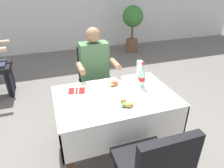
{
  "coord_description": "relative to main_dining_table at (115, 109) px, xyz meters",
  "views": [
    {
      "loc": [
        -0.57,
        -1.74,
        1.77
      ],
      "look_at": [
        0.03,
        0.01,
        0.8
      ],
      "focal_mm": 32.02,
      "sensor_mm": 36.0,
      "label": 1
    }
  ],
  "objects": [
    {
      "name": "main_dining_table",
      "position": [
        0.0,
        0.0,
        0.0
      ],
      "size": [
        1.21,
        0.81,
        0.72
      ],
      "color": "white",
      "rests_on": "ground"
    },
    {
      "name": "beer_glass_left",
      "position": [
        0.41,
        0.31,
        0.27
      ],
      "size": [
        0.07,
        0.07,
        0.21
      ],
      "color": "white",
      "rests_on": "main_dining_table"
    },
    {
      "name": "chair_near_camera_side",
      "position": [
        0.0,
        -0.8,
        0.0
      ],
      "size": [
        0.44,
        0.5,
        0.97
      ],
      "color": "black",
      "rests_on": "ground"
    },
    {
      "name": "plate_far_diner",
      "position": [
        0.06,
        0.21,
        0.18
      ],
      "size": [
        0.22,
        0.22,
        0.06
      ],
      "color": "white",
      "rests_on": "main_dining_table"
    },
    {
      "name": "plate_near_camera",
      "position": [
        0.04,
        -0.22,
        0.19
      ],
      "size": [
        0.26,
        0.26,
        0.06
      ],
      "color": "white",
      "rests_on": "main_dining_table"
    },
    {
      "name": "napkin_cutlery_set",
      "position": [
        -0.36,
        0.21,
        0.17
      ],
      "size": [
        0.19,
        0.2,
        0.01
      ],
      "color": "maroon",
      "rests_on": "main_dining_table"
    },
    {
      "name": "chair_far_diner_seat",
      "position": [
        0.0,
        0.8,
        0.0
      ],
      "size": [
        0.44,
        0.5,
        0.97
      ],
      "color": "black",
      "rests_on": "ground"
    },
    {
      "name": "ground_plane",
      "position": [
        -0.03,
        0.09,
        -0.55
      ],
      "size": [
        11.0,
        11.0,
        0.0
      ],
      "primitive_type": "plane",
      "color": "#66605B"
    },
    {
      "name": "seated_diner_far",
      "position": [
        -0.03,
        0.69,
        0.16
      ],
      "size": [
        0.5,
        0.46,
        1.26
      ],
      "color": "#282D42",
      "rests_on": "ground"
    },
    {
      "name": "cola_bottle_primary",
      "position": [
        0.34,
        0.09,
        0.29
      ],
      "size": [
        0.07,
        0.07,
        0.28
      ],
      "color": "silver",
      "rests_on": "main_dining_table"
    },
    {
      "name": "potted_plant_corner",
      "position": [
        1.64,
        3.24,
        0.24
      ],
      "size": [
        0.54,
        0.54,
        1.2
      ],
      "color": "brown",
      "rests_on": "ground"
    }
  ]
}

